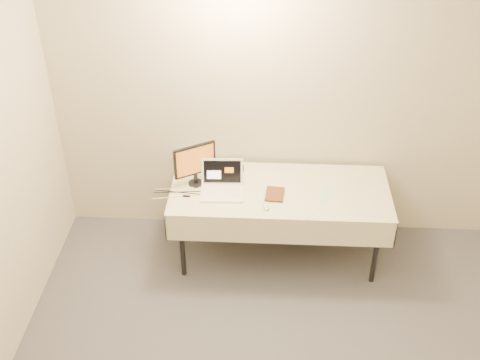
{
  "coord_description": "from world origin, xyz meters",
  "views": [
    {
      "loc": [
        -0.13,
        -2.1,
        3.72
      ],
      "look_at": [
        -0.34,
        1.99,
        0.86
      ],
      "focal_mm": 45.0,
      "sensor_mm": 36.0,
      "label": 1
    }
  ],
  "objects_px": {
    "monitor": "(195,162)",
    "laptop": "(222,184)",
    "table": "(280,195)",
    "book": "(266,185)"
  },
  "relations": [
    {
      "from": "monitor",
      "to": "book",
      "type": "relative_size",
      "value": 1.89
    },
    {
      "from": "book",
      "to": "laptop",
      "type": "bearing_deg",
      "value": 178.72
    },
    {
      "from": "monitor",
      "to": "laptop",
      "type": "bearing_deg",
      "value": -50.05
    },
    {
      "from": "book",
      "to": "table",
      "type": "bearing_deg",
      "value": 38.35
    },
    {
      "from": "laptop",
      "to": "monitor",
      "type": "xyz_separation_m",
      "value": [
        -0.23,
        0.08,
        0.16
      ]
    },
    {
      "from": "table",
      "to": "book",
      "type": "distance_m",
      "value": 0.22
    },
    {
      "from": "table",
      "to": "laptop",
      "type": "distance_m",
      "value": 0.51
    },
    {
      "from": "table",
      "to": "book",
      "type": "relative_size",
      "value": 9.17
    },
    {
      "from": "table",
      "to": "book",
      "type": "height_order",
      "value": "book"
    },
    {
      "from": "table",
      "to": "laptop",
      "type": "xyz_separation_m",
      "value": [
        -0.49,
        -0.04,
        0.12
      ]
    }
  ]
}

